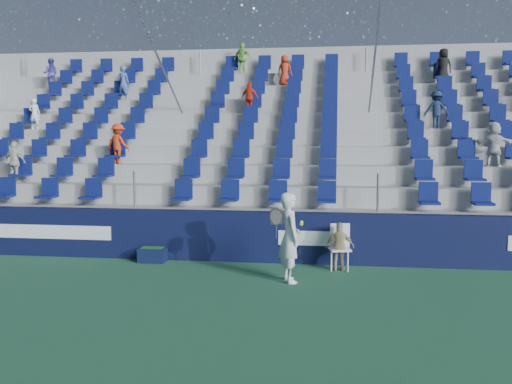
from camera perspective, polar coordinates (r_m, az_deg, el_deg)
ground at (r=10.70m, az=-3.23°, el=-10.52°), size 70.00×70.00×0.00m
sponsor_wall at (r=13.59m, az=-0.62°, el=-4.47°), size 24.00×0.32×1.20m
grandstand at (r=18.45m, az=1.76°, el=2.94°), size 24.00×8.17×6.63m
tennis_player at (r=11.66m, az=3.38°, el=-4.54°), size 0.73×0.78×1.84m
line_judge_chair at (r=12.96m, az=8.38°, el=-5.11°), size 0.54×0.56×1.02m
line_judge at (r=12.81m, az=8.38°, el=-5.41°), size 0.64×0.28×1.08m
ball_bin at (r=13.82m, az=-10.31°, el=-6.12°), size 0.63×0.42×0.35m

